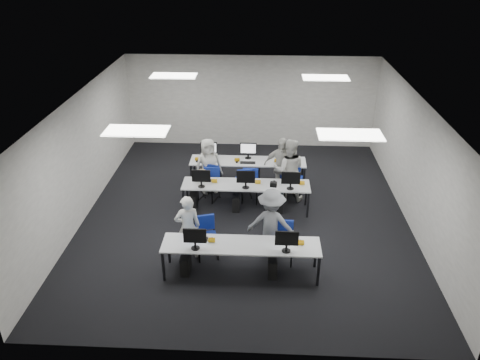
{
  "coord_description": "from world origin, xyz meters",
  "views": [
    {
      "loc": [
        0.37,
        -10.16,
        6.21
      ],
      "look_at": [
        -0.14,
        -0.09,
        1.0
      ],
      "focal_mm": 35.0,
      "sensor_mm": 36.0,
      "label": 1
    }
  ],
  "objects_px": {
    "chair_7": "(293,185)",
    "photographer": "(271,224)",
    "chair_0": "(207,244)",
    "desk_mid": "(246,186)",
    "desk_front": "(241,246)",
    "student_3": "(281,167)",
    "chair_2": "(209,189)",
    "chair_6": "(244,186)",
    "student_0": "(188,228)",
    "student_1": "(289,170)",
    "chair_3": "(250,191)",
    "student_2": "(208,166)",
    "chair_5": "(212,185)",
    "chair_1": "(282,249)",
    "chair_4": "(289,189)"
  },
  "relations": [
    {
      "from": "photographer",
      "to": "chair_2",
      "type": "bearing_deg",
      "value": -47.76
    },
    {
      "from": "student_1",
      "to": "student_2",
      "type": "relative_size",
      "value": 1.11
    },
    {
      "from": "chair_2",
      "to": "chair_6",
      "type": "distance_m",
      "value": 0.95
    },
    {
      "from": "chair_2",
      "to": "student_1",
      "type": "height_order",
      "value": "student_1"
    },
    {
      "from": "student_0",
      "to": "student_1",
      "type": "xyz_separation_m",
      "value": [
        2.25,
        2.72,
        0.09
      ]
    },
    {
      "from": "student_0",
      "to": "photographer",
      "type": "relative_size",
      "value": 0.94
    },
    {
      "from": "chair_4",
      "to": "chair_7",
      "type": "relative_size",
      "value": 0.96
    },
    {
      "from": "chair_3",
      "to": "chair_6",
      "type": "xyz_separation_m",
      "value": [
        -0.17,
        0.26,
        0.0
      ]
    },
    {
      "from": "chair_7",
      "to": "photographer",
      "type": "height_order",
      "value": "photographer"
    },
    {
      "from": "chair_1",
      "to": "photographer",
      "type": "xyz_separation_m",
      "value": [
        -0.26,
        0.19,
        0.52
      ]
    },
    {
      "from": "chair_0",
      "to": "chair_4",
      "type": "bearing_deg",
      "value": 38.06
    },
    {
      "from": "chair_0",
      "to": "photographer",
      "type": "xyz_separation_m",
      "value": [
        1.39,
        0.09,
        0.51
      ]
    },
    {
      "from": "chair_3",
      "to": "student_2",
      "type": "height_order",
      "value": "student_2"
    },
    {
      "from": "chair_3",
      "to": "chair_7",
      "type": "relative_size",
      "value": 0.95
    },
    {
      "from": "chair_0",
      "to": "chair_1",
      "type": "relative_size",
      "value": 1.01
    },
    {
      "from": "desk_mid",
      "to": "student_0",
      "type": "relative_size",
      "value": 2.12
    },
    {
      "from": "desk_front",
      "to": "student_3",
      "type": "bearing_deg",
      "value": 75.24
    },
    {
      "from": "desk_front",
      "to": "chair_3",
      "type": "xyz_separation_m",
      "value": [
        0.09,
        3.07,
        -0.41
      ]
    },
    {
      "from": "chair_6",
      "to": "student_2",
      "type": "xyz_separation_m",
      "value": [
        -0.97,
        0.21,
        0.5
      ]
    },
    {
      "from": "chair_4",
      "to": "student_1",
      "type": "distance_m",
      "value": 0.58
    },
    {
      "from": "chair_4",
      "to": "student_0",
      "type": "distance_m",
      "value": 3.59
    },
    {
      "from": "desk_mid",
      "to": "chair_5",
      "type": "bearing_deg",
      "value": 140.71
    },
    {
      "from": "chair_6",
      "to": "chair_0",
      "type": "bearing_deg",
      "value": -114.58
    },
    {
      "from": "desk_mid",
      "to": "photographer",
      "type": "xyz_separation_m",
      "value": [
        0.61,
        -1.9,
        0.12
      ]
    },
    {
      "from": "photographer",
      "to": "chair_5",
      "type": "bearing_deg",
      "value": -51.22
    },
    {
      "from": "chair_2",
      "to": "student_2",
      "type": "distance_m",
      "value": 0.63
    },
    {
      "from": "chair_4",
      "to": "chair_6",
      "type": "relative_size",
      "value": 1.0
    },
    {
      "from": "chair_2",
      "to": "student_1",
      "type": "relative_size",
      "value": 0.54
    },
    {
      "from": "chair_6",
      "to": "student_3",
      "type": "xyz_separation_m",
      "value": [
        0.98,
        0.08,
        0.56
      ]
    },
    {
      "from": "desk_front",
      "to": "chair_3",
      "type": "distance_m",
      "value": 3.1
    },
    {
      "from": "chair_5",
      "to": "photographer",
      "type": "height_order",
      "value": "photographer"
    },
    {
      "from": "student_3",
      "to": "desk_mid",
      "type": "bearing_deg",
      "value": -116.5
    },
    {
      "from": "chair_2",
      "to": "student_0",
      "type": "bearing_deg",
      "value": -74.5
    },
    {
      "from": "chair_3",
      "to": "student_3",
      "type": "bearing_deg",
      "value": 25.83
    },
    {
      "from": "chair_6",
      "to": "desk_front",
      "type": "bearing_deg",
      "value": -98.91
    },
    {
      "from": "desk_front",
      "to": "chair_6",
      "type": "xyz_separation_m",
      "value": [
        -0.08,
        3.34,
        -0.41
      ]
    },
    {
      "from": "desk_front",
      "to": "student_0",
      "type": "height_order",
      "value": "student_0"
    },
    {
      "from": "chair_0",
      "to": "photographer",
      "type": "relative_size",
      "value": 0.57
    },
    {
      "from": "desk_mid",
      "to": "chair_7",
      "type": "height_order",
      "value": "chair_7"
    },
    {
      "from": "chair_3",
      "to": "student_0",
      "type": "height_order",
      "value": "student_0"
    },
    {
      "from": "student_0",
      "to": "student_2",
      "type": "relative_size",
      "value": 0.98
    },
    {
      "from": "chair_5",
      "to": "chair_1",
      "type": "bearing_deg",
      "value": -64.68
    },
    {
      "from": "desk_front",
      "to": "student_2",
      "type": "distance_m",
      "value": 3.7
    },
    {
      "from": "chair_0",
      "to": "student_0",
      "type": "relative_size",
      "value": 0.6
    },
    {
      "from": "chair_0",
      "to": "student_0",
      "type": "height_order",
      "value": "student_0"
    },
    {
      "from": "chair_1",
      "to": "student_0",
      "type": "xyz_separation_m",
      "value": [
        -2.02,
        0.02,
        0.47
      ]
    },
    {
      "from": "student_1",
      "to": "photographer",
      "type": "relative_size",
      "value": 1.06
    },
    {
      "from": "chair_0",
      "to": "photographer",
      "type": "bearing_deg",
      "value": -12.27
    },
    {
      "from": "desk_mid",
      "to": "photographer",
      "type": "relative_size",
      "value": 2.0
    },
    {
      "from": "chair_1",
      "to": "chair_5",
      "type": "height_order",
      "value": "chair_1"
    }
  ]
}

